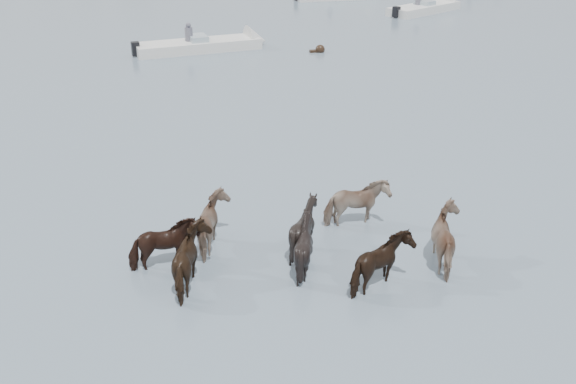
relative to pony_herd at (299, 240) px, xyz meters
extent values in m
plane|color=#4B5D6D|center=(1.15, -0.02, -0.49)|extent=(400.00, 400.00, 0.00)
imported|color=black|center=(-2.73, 0.27, -0.03)|extent=(1.52, 0.99, 1.18)
imported|color=gray|center=(-1.63, 0.93, 0.00)|extent=(1.30, 1.44, 1.24)
imported|color=black|center=(0.18, 0.38, 0.00)|extent=(1.37, 1.28, 1.25)
imported|color=#89745D|center=(1.58, 1.29, 0.00)|extent=(1.53, 0.85, 1.23)
imported|color=black|center=(-2.15, -0.50, 0.01)|extent=(1.34, 1.48, 1.27)
imported|color=black|center=(0.03, -0.32, -0.01)|extent=(1.45, 1.40, 1.22)
imported|color=black|center=(1.33, -1.25, -0.02)|extent=(1.54, 1.36, 1.21)
imported|color=#87745C|center=(3.02, -0.65, 0.02)|extent=(1.35, 1.49, 1.29)
sphere|color=black|center=(4.64, 17.87, -0.37)|extent=(0.44, 0.44, 0.44)
cube|color=black|center=(4.39, 17.87, -0.47)|extent=(0.50, 0.22, 0.18)
cube|color=silver|center=(-0.92, 19.16, -0.29)|extent=(6.00, 2.70, 0.55)
cone|color=silver|center=(1.93, 19.72, -0.29)|extent=(1.19, 1.74, 1.60)
cube|color=#99ADB7|center=(-0.92, 19.16, 0.06)|extent=(1.00, 1.25, 0.35)
cube|color=black|center=(-3.76, 18.59, -0.14)|extent=(0.41, 0.41, 0.60)
cylinder|color=#595966|center=(-1.32, 19.16, 0.26)|extent=(0.36, 0.36, 0.70)
sphere|color=#595966|center=(-1.32, 19.16, 0.71)|extent=(0.24, 0.24, 0.24)
cube|color=silver|center=(13.19, 26.70, -0.29)|extent=(5.37, 4.16, 0.55)
cone|color=silver|center=(15.46, 28.10, -0.29)|extent=(1.61, 1.83, 1.60)
cube|color=#99ADB7|center=(13.19, 26.70, 0.06)|extent=(1.27, 1.37, 0.35)
cube|color=black|center=(10.93, 25.30, -0.14)|extent=(0.48, 0.48, 0.60)
cylinder|color=#595966|center=(12.79, 26.70, 0.26)|extent=(0.36, 0.36, 0.70)
camera|label=1|loc=(-2.34, -11.19, 6.55)|focal=40.17mm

